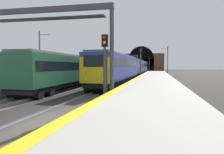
# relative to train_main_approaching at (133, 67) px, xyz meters

# --- Properties ---
(ground_plane) EXTENTS (320.00, 320.00, 0.00)m
(ground_plane) POSITION_rel_train_main_approaching_xyz_m (-37.04, -0.00, -2.28)
(ground_plane) COLOR #282623
(platform_right) EXTENTS (112.00, 4.75, 1.05)m
(platform_right) POSITION_rel_train_main_approaching_xyz_m (-37.04, -4.63, -1.76)
(platform_right) COLOR #ADA89E
(platform_right) RESTS_ON ground_plane
(platform_right_edge_strip) EXTENTS (112.00, 0.50, 0.01)m
(platform_right_edge_strip) POSITION_rel_train_main_approaching_xyz_m (-37.04, -2.51, -1.23)
(platform_right_edge_strip) COLOR yellow
(platform_right_edge_strip) RESTS_ON platform_right
(track_main_line) EXTENTS (160.00, 2.64, 0.21)m
(track_main_line) POSITION_rel_train_main_approaching_xyz_m (-37.04, -0.00, -2.24)
(track_main_line) COLOR #423D38
(track_main_line) RESTS_ON ground_plane
(train_main_approaching) EXTENTS (55.83, 3.34, 4.86)m
(train_main_approaching) POSITION_rel_train_main_approaching_xyz_m (0.00, 0.00, 0.00)
(train_main_approaching) COLOR navy
(train_main_approaching) RESTS_ON ground_plane
(train_adjacent_platform) EXTENTS (57.34, 3.06, 4.63)m
(train_adjacent_platform) POSITION_rel_train_main_approaching_xyz_m (-3.68, 4.79, -0.15)
(train_adjacent_platform) COLOR #235638
(train_adjacent_platform) RESTS_ON ground_plane
(railway_signal_near) EXTENTS (0.39, 0.38, 4.48)m
(railway_signal_near) POSITION_rel_train_main_approaching_xyz_m (-32.61, -1.80, 0.37)
(railway_signal_near) COLOR #38383D
(railway_signal_near) RESTS_ON ground_plane
(railway_signal_mid) EXTENTS (0.39, 0.38, 6.03)m
(railway_signal_mid) POSITION_rel_train_main_approaching_xyz_m (-3.61, -1.80, 1.32)
(railway_signal_mid) COLOR #4C4C54
(railway_signal_mid) RESTS_ON ground_plane
(railway_signal_far) EXTENTS (0.39, 0.38, 5.82)m
(railway_signal_far) POSITION_rel_train_main_approaching_xyz_m (40.08, -1.80, 1.20)
(railway_signal_far) COLOR #38383D
(railway_signal_far) RESTS_ON ground_plane
(overhead_signal_gantry) EXTENTS (0.70, 9.19, 6.61)m
(overhead_signal_gantry) POSITION_rel_train_main_approaching_xyz_m (-31.79, 2.40, 2.79)
(overhead_signal_gantry) COLOR #3F3F47
(overhead_signal_gantry) RESTS_ON ground_plane
(tunnel_portal) EXTENTS (2.64, 20.80, 11.65)m
(tunnel_portal) POSITION_rel_train_main_approaching_xyz_m (55.85, 2.40, 1.91)
(tunnel_portal) COLOR brown
(tunnel_portal) RESTS_ON ground_plane
(catenary_mast_near) EXTENTS (0.22, 1.82, 7.77)m
(catenary_mast_near) POSITION_rel_train_main_approaching_xyz_m (-16.41, 12.17, 1.69)
(catenary_mast_near) COLOR #595B60
(catenary_mast_near) RESTS_ON ground_plane
(catenary_mast_far) EXTENTS (0.22, 1.72, 7.38)m
(catenary_mast_far) POSITION_rel_train_main_approaching_xyz_m (8.86, -7.38, 1.49)
(catenary_mast_far) COLOR #595B60
(catenary_mast_far) RESTS_ON ground_plane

